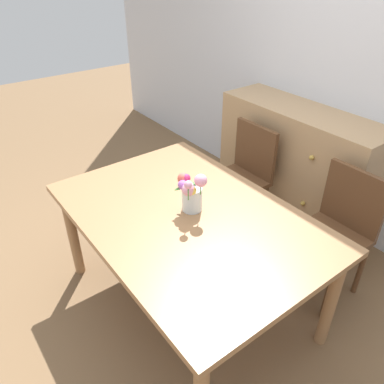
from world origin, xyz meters
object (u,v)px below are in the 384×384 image
object	(u,v)px
chair_left	(244,172)
chair_right	(338,226)
dining_table	(188,225)
flower_vase	(191,192)
dresser	(295,166)

from	to	relation	value
chair_left	chair_right	distance (m)	0.89
dining_table	flower_vase	distance (m)	0.21
chair_right	dresser	size ratio (longest dim) A/B	0.64
dining_table	dresser	world-z (taller)	dresser
dining_table	chair_right	size ratio (longest dim) A/B	1.81
dresser	flower_vase	world-z (taller)	flower_vase
dining_table	dresser	size ratio (longest dim) A/B	1.16
chair_right	dresser	xyz separation A→B (m)	(-0.73, 0.44, -0.02)
chair_right	flower_vase	distance (m)	1.04
chair_left	dresser	size ratio (longest dim) A/B	0.64
dining_table	chair_left	size ratio (longest dim) A/B	1.81
chair_left	dresser	bearing A→B (deg)	-110.64
chair_left	dresser	world-z (taller)	dresser
dining_table	chair_right	xyz separation A→B (m)	(0.45, 0.89, -0.15)
chair_left	chair_right	size ratio (longest dim) A/B	1.00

